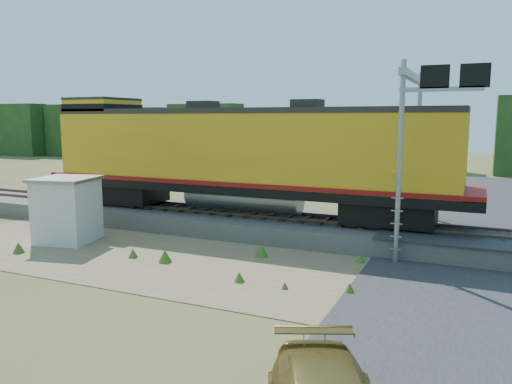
% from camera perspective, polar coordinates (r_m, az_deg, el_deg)
% --- Properties ---
extents(ground, '(140.00, 140.00, 0.00)m').
position_cam_1_polar(ground, '(17.79, -0.39, -9.22)').
color(ground, '#475123').
rests_on(ground, ground).
extents(ballast, '(70.00, 5.00, 0.80)m').
position_cam_1_polar(ballast, '(23.10, 5.80, -4.09)').
color(ballast, slate).
rests_on(ballast, ground).
extents(rails, '(70.00, 1.54, 0.16)m').
position_cam_1_polar(rails, '(23.00, 5.81, -2.92)').
color(rails, brown).
rests_on(rails, ballast).
extents(dirt_shoulder, '(26.00, 8.00, 0.03)m').
position_cam_1_polar(dirt_shoulder, '(19.08, -5.29, -7.98)').
color(dirt_shoulder, '#8C7754').
rests_on(dirt_shoulder, ground).
extents(road, '(7.00, 66.00, 0.86)m').
position_cam_1_polar(road, '(17.02, 23.12, -10.44)').
color(road, '#38383A').
rests_on(road, ground).
extents(tree_line_north, '(130.00, 3.00, 6.50)m').
position_cam_1_polar(tree_line_north, '(53.94, 16.65, 5.64)').
color(tree_line_north, '#1B3814').
rests_on(tree_line_north, ground).
extents(weed_clumps, '(15.00, 6.20, 0.56)m').
position_cam_1_polar(weed_clumps, '(19.52, -9.75, -7.73)').
color(weed_clumps, '#3D661D').
rests_on(weed_clumps, ground).
extents(locomotive, '(21.31, 3.25, 5.50)m').
position_cam_1_polar(locomotive, '(23.96, -2.20, 4.32)').
color(locomotive, black).
rests_on(locomotive, rails).
extents(shed, '(2.85, 2.85, 2.85)m').
position_cam_1_polar(shed, '(23.29, -20.77, -1.88)').
color(shed, silver).
rests_on(shed, ground).
extents(signal_gantry, '(2.96, 6.20, 7.45)m').
position_cam_1_polar(signal_gantry, '(20.87, 18.19, 8.49)').
color(signal_gantry, gray).
rests_on(signal_gantry, ground).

